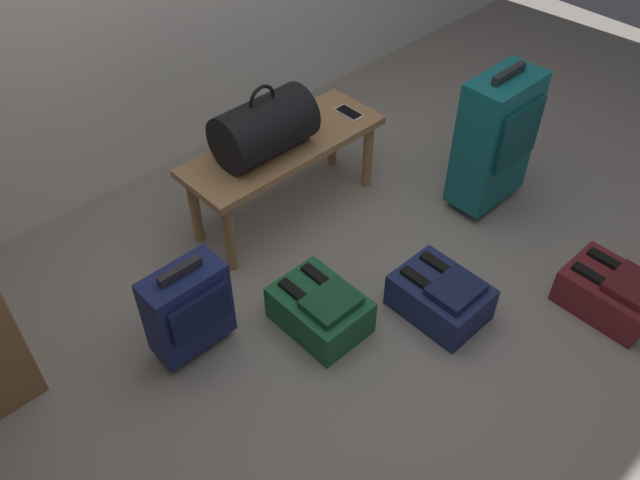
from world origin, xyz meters
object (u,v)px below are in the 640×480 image
object	(u,v)px
bench	(284,154)
duffel_bag_black	(264,127)
cell_phone	(349,113)
backpack_green	(320,309)
suitcase_upright_teal	(495,139)
suitcase_small_navy	(188,308)
backpack_navy	(441,296)
backpack_maroon	(611,292)

from	to	relation	value
bench	duffel_bag_black	bearing A→B (deg)	180.00
bench	cell_phone	bearing A→B (deg)	-5.33
cell_phone	backpack_green	xyz separation A→B (m)	(-0.77, -0.61, -0.32)
suitcase_upright_teal	suitcase_small_navy	size ratio (longest dim) A/B	1.61
suitcase_small_navy	backpack_green	distance (m)	0.54
duffel_bag_black	suitcase_upright_teal	size ratio (longest dim) A/B	0.60
duffel_bag_black	backpack_navy	bearing A→B (deg)	-81.22
duffel_bag_black	cell_phone	xyz separation A→B (m)	(0.50, -0.04, -0.13)
cell_phone	backpack_green	size ratio (longest dim) A/B	0.38
bench	backpack_green	world-z (taller)	bench
duffel_bag_black	cell_phone	bearing A→B (deg)	-4.19
duffel_bag_black	suitcase_small_navy	distance (m)	0.87
backpack_green	backpack_maroon	bearing A→B (deg)	-38.91
suitcase_upright_teal	backpack_maroon	distance (m)	0.87
suitcase_upright_teal	backpack_navy	distance (m)	0.85
backpack_maroon	bench	bearing A→B (deg)	112.29
cell_phone	suitcase_small_navy	size ratio (longest dim) A/B	0.31
suitcase_small_navy	bench	bearing A→B (deg)	24.85
duffel_bag_black	backpack_maroon	size ratio (longest dim) A/B	1.16
bench	suitcase_upright_teal	xyz separation A→B (m)	(0.78, -0.63, 0.03)
bench	duffel_bag_black	xyz separation A→B (m)	(-0.11, 0.00, 0.20)
suitcase_small_navy	backpack_maroon	xyz separation A→B (m)	(1.41, -1.04, -0.15)
suitcase_upright_teal	backpack_navy	xyz separation A→B (m)	(-0.74, -0.32, -0.29)
bench	backpack_maroon	world-z (taller)	bench
bench	duffel_bag_black	distance (m)	0.22
duffel_bag_black	cell_phone	size ratio (longest dim) A/B	3.06
suitcase_small_navy	backpack_green	xyz separation A→B (m)	(0.45, -0.26, -0.15)
cell_phone	backpack_navy	xyz separation A→B (m)	(-0.35, -0.91, -0.32)
backpack_navy	suitcase_small_navy	bearing A→B (deg)	147.16
suitcase_upright_teal	suitcase_small_navy	world-z (taller)	suitcase_upright_teal
duffel_bag_black	backpack_green	xyz separation A→B (m)	(-0.27, -0.65, -0.45)
duffel_bag_black	suitcase_small_navy	world-z (taller)	duffel_bag_black
cell_phone	suitcase_small_navy	bearing A→B (deg)	-164.08
backpack_green	backpack_navy	size ratio (longest dim) A/B	1.00
backpack_green	bench	bearing A→B (deg)	59.74
bench	backpack_green	size ratio (longest dim) A/B	2.63
backpack_maroon	suitcase_small_navy	bearing A→B (deg)	143.66
cell_phone	backpack_maroon	world-z (taller)	cell_phone
cell_phone	backpack_maroon	size ratio (longest dim) A/B	0.38
suitcase_small_navy	backpack_maroon	world-z (taller)	suitcase_small_navy
suitcase_small_navy	suitcase_upright_teal	bearing A→B (deg)	-8.55
backpack_navy	backpack_maroon	size ratio (longest dim) A/B	1.00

